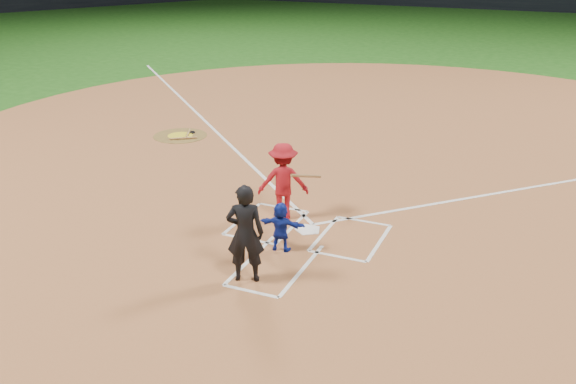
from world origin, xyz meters
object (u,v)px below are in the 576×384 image
at_px(catcher, 281,227).
at_px(on_deck_circle, 180,136).
at_px(batter_at_plate, 283,181).
at_px(umpire, 245,233).
at_px(home_plate, 308,230).

bearing_deg(catcher, on_deck_circle, -49.47).
distance_m(on_deck_circle, catcher, 8.62).
height_order(on_deck_circle, batter_at_plate, batter_at_plate).
height_order(catcher, umpire, umpire).
bearing_deg(on_deck_circle, batter_at_plate, -39.17).
bearing_deg(home_plate, catcher, 81.53).
xyz_separation_m(catcher, umpire, (-0.11, -1.35, 0.42)).
bearing_deg(on_deck_circle, home_plate, -38.00).
xyz_separation_m(home_plate, umpire, (-0.27, -2.43, 0.93)).
bearing_deg(umpire, on_deck_circle, -72.05).
height_order(on_deck_circle, catcher, catcher).
bearing_deg(home_plate, batter_at_plate, -28.26).
height_order(home_plate, catcher, catcher).
bearing_deg(umpire, catcher, -115.99).
xyz_separation_m(home_plate, on_deck_circle, (-6.31, 4.93, -0.00)).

